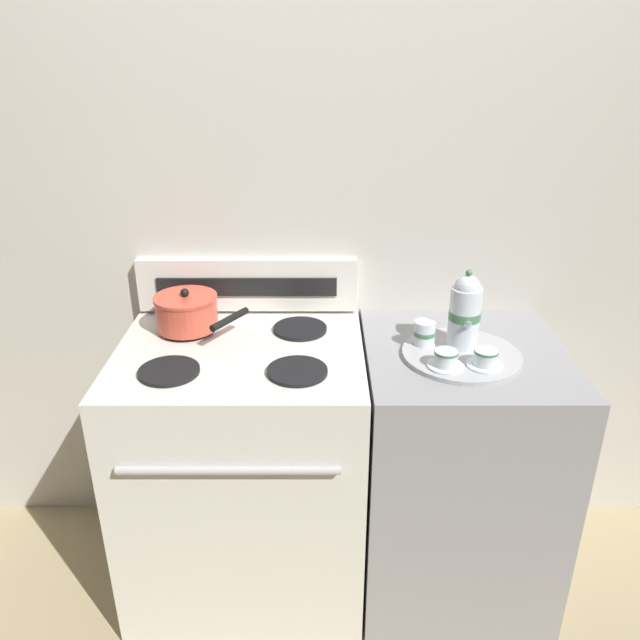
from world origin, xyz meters
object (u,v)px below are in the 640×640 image
at_px(teacup_left, 447,359).
at_px(creamer_jug, 426,333).
at_px(teacup_right, 487,358).
at_px(saucepan, 189,312).
at_px(teapot, 466,311).
at_px(serving_tray, 463,355).
at_px(stove, 247,467).

height_order(teacup_left, creamer_jug, creamer_jug).
distance_m(teacup_left, teacup_right, 0.11).
distance_m(saucepan, teapot, 0.88).
height_order(saucepan, teacup_right, saucepan).
relative_size(serving_tray, creamer_jug, 4.70).
xyz_separation_m(stove, creamer_jug, (0.57, 0.02, 0.49)).
height_order(serving_tray, teapot, teapot).
bearing_deg(teacup_left, creamer_jug, 105.07).
xyz_separation_m(teapot, creamer_jug, (-0.11, 0.01, -0.08)).
bearing_deg(teacup_left, teapot, 61.24).
relative_size(saucepan, teacup_left, 2.93).
distance_m(stove, saucepan, 0.56).
xyz_separation_m(saucepan, serving_tray, (0.86, -0.19, -0.06)).
xyz_separation_m(teacup_right, creamer_jug, (-0.15, 0.14, 0.01)).
height_order(teacup_right, creamer_jug, creamer_jug).
bearing_deg(teacup_left, teacup_right, 2.17).
bearing_deg(teapot, teacup_right, -72.51).
relative_size(stove, teacup_left, 8.54).
xyz_separation_m(saucepan, teacup_left, (0.79, -0.27, -0.03)).
relative_size(saucepan, creamer_jug, 4.08).
bearing_deg(teacup_right, stove, 170.05).
bearing_deg(serving_tray, saucepan, 167.73).
bearing_deg(teacup_right, teapot, 107.49).
distance_m(stove, teacup_right, 0.88).
height_order(serving_tray, teacup_right, teacup_right).
height_order(teapot, teacup_right, teapot).
distance_m(teapot, teacup_right, 0.16).
relative_size(saucepan, serving_tray, 0.87).
height_order(saucepan, creamer_jug, saucepan).
distance_m(stove, teapot, 0.89).
distance_m(teapot, creamer_jug, 0.14).
bearing_deg(serving_tray, stove, 176.23).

